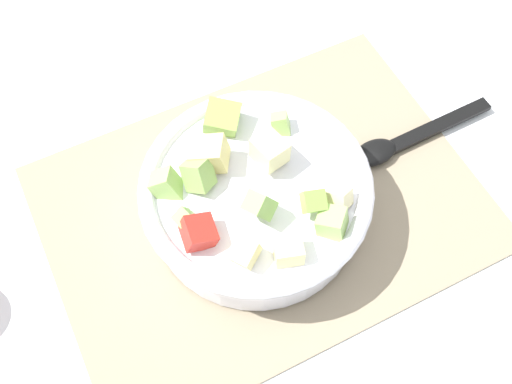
# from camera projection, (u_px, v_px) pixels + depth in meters

# --- Properties ---
(ground_plane) EXTENTS (2.40, 2.40, 0.00)m
(ground_plane) POSITION_uv_depth(u_px,v_px,m) (263.00, 207.00, 0.73)
(ground_plane) COLOR silver
(placemat) EXTENTS (0.51, 0.37, 0.01)m
(placemat) POSITION_uv_depth(u_px,v_px,m) (263.00, 206.00, 0.73)
(placemat) COLOR gray
(placemat) RESTS_ON ground_plane
(salad_bowl) EXTENTS (0.26, 0.26, 0.11)m
(salad_bowl) POSITION_uv_depth(u_px,v_px,m) (255.00, 196.00, 0.69)
(salad_bowl) COLOR white
(salad_bowl) RESTS_ON placemat
(serving_spoon) EXTENTS (0.20, 0.04, 0.01)m
(serving_spoon) POSITION_uv_depth(u_px,v_px,m) (402.00, 143.00, 0.77)
(serving_spoon) COLOR black
(serving_spoon) RESTS_ON placemat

